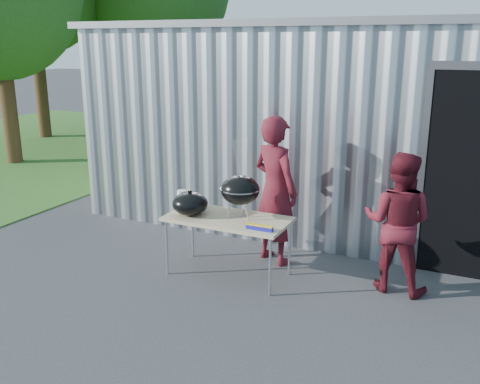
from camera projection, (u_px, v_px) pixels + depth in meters
The scene contains 11 objects.
ground at pixel (209, 290), 6.27m from camera, with size 80.00×80.00×0.00m, color #323234.
building at pixel (378, 116), 9.46m from camera, with size 8.20×6.20×3.10m.
grass_patch at pixel (33, 143), 15.20m from camera, with size 10.00×12.00×0.02m, color #2D591E.
folding_table at pixel (228, 221), 6.50m from camera, with size 1.50×0.75×0.75m.
kettle_grill at pixel (240, 184), 6.38m from camera, with size 0.48×0.48×0.95m.
grill_lid at pixel (190, 204), 6.56m from camera, with size 0.44×0.44×0.32m.
paper_towels at pixel (182, 201), 6.66m from camera, with size 0.12×0.12×0.28m, color white.
white_tub at pixel (196, 204), 6.86m from camera, with size 0.20×0.15×0.10m, color white.
foil_box at pixel (260, 228), 6.04m from camera, with size 0.32×0.06×0.06m.
person_cook at pixel (275, 190), 6.87m from camera, with size 0.70×0.46×1.93m, color #57131D.
person_bystander at pixel (397, 223), 6.09m from camera, with size 0.80×0.62×1.64m, color #57131D.
Camera 1 is at (2.78, -5.01, 2.81)m, focal length 40.00 mm.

